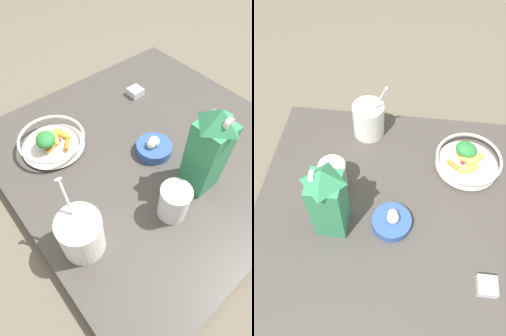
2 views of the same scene
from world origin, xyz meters
TOP-DOWN VIEW (x-y plane):
  - ground_plane at (0.00, 0.00)m, footprint 6.00×6.00m
  - countertop at (0.00, 0.00)m, footprint 0.99×0.99m
  - fruit_bowl at (-0.27, 0.21)m, footprint 0.23×0.23m
  - milk_carton at (0.01, -0.22)m, footprint 0.09×0.09m
  - yogurt_tub at (-0.39, -0.16)m, footprint 0.12×0.13m
  - drinking_cup at (-0.14, -0.24)m, footprint 0.09×0.09m
  - spice_jar at (0.15, 0.25)m, footprint 0.06×0.06m
  - garlic_bowl at (-0.01, -0.03)m, footprint 0.13×0.13m

SIDE VIEW (x-z plane):
  - ground_plane at x=0.00m, z-range 0.00..0.00m
  - countertop at x=0.00m, z-range 0.00..0.04m
  - spice_jar at x=0.15m, z-range 0.04..0.07m
  - garlic_bowl at x=-0.01m, z-range 0.03..0.10m
  - fruit_bowl at x=-0.27m, z-range 0.03..0.12m
  - drinking_cup at x=-0.14m, z-range 0.04..0.16m
  - yogurt_tub at x=-0.39m, z-range 0.00..0.24m
  - milk_carton at x=0.01m, z-range 0.04..0.34m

